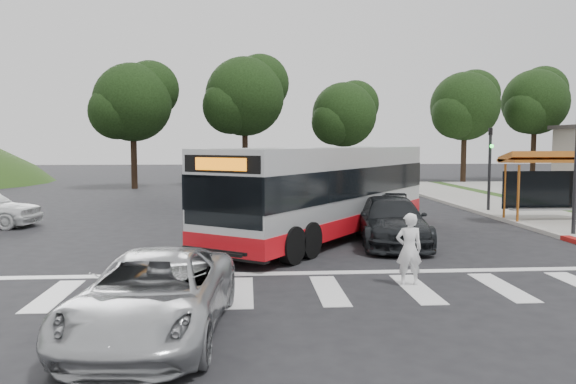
{
  "coord_description": "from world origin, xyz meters",
  "views": [
    {
      "loc": [
        -1.8,
        -17.23,
        3.3
      ],
      "look_at": [
        -0.41,
        2.12,
        1.6
      ],
      "focal_mm": 35.0,
      "sensor_mm": 36.0,
      "label": 1
    }
  ],
  "objects": [
    {
      "name": "tree_north_c",
      "position": [
        -9.92,
        24.06,
        6.29
      ],
      "size": [
        6.16,
        5.74,
        9.3
      ],
      "color": "black",
      "rests_on": "ground"
    },
    {
      "name": "sidewalk_east",
      "position": [
        11.0,
        8.0,
        0.06
      ],
      "size": [
        4.0,
        40.0,
        0.12
      ],
      "primitive_type": "cube",
      "color": "gray",
      "rests_on": "ground"
    },
    {
      "name": "crosswalk_ladder",
      "position": [
        0.0,
        -5.0,
        0.01
      ],
      "size": [
        18.0,
        2.6,
        0.01
      ],
      "primitive_type": "cube",
      "color": "silver",
      "rests_on": "ground"
    },
    {
      "name": "silver_suv_south",
      "position": [
        -3.41,
        -7.7,
        0.7
      ],
      "size": [
        2.74,
        5.23,
        1.41
      ],
      "primitive_type": "imported",
      "rotation": [
        0.0,
        0.0,
        -0.08
      ],
      "color": "#AAACAF",
      "rests_on": "ground"
    },
    {
      "name": "bus_shelter",
      "position": [
        10.8,
        5.1,
        2.35
      ],
      "size": [
        4.2,
        1.6,
        2.86
      ],
      "color": "#A7581B",
      "rests_on": "sidewalk_east"
    },
    {
      "name": "tree_north_b",
      "position": [
        6.07,
        28.06,
        5.66
      ],
      "size": [
        5.72,
        5.33,
        8.43
      ],
      "color": "black",
      "rests_on": "ground"
    },
    {
      "name": "ground",
      "position": [
        0.0,
        0.0,
        0.0
      ],
      "size": [
        140.0,
        140.0,
        0.0
      ],
      "primitive_type": "plane",
      "color": "black",
      "rests_on": "ground"
    },
    {
      "name": "tree_north_a",
      "position": [
        -1.92,
        26.07,
        6.92
      ],
      "size": [
        6.6,
        6.15,
        10.17
      ],
      "color": "black",
      "rests_on": "ground"
    },
    {
      "name": "pedestrian",
      "position": [
        1.91,
        -4.66,
        0.85
      ],
      "size": [
        0.62,
        0.41,
        1.69
      ],
      "primitive_type": "imported",
      "rotation": [
        0.0,
        0.0,
        3.15
      ],
      "color": "white",
      "rests_on": "ground"
    },
    {
      "name": "curb_east",
      "position": [
        9.0,
        8.0,
        0.07
      ],
      "size": [
        0.3,
        40.0,
        0.15
      ],
      "primitive_type": "cube",
      "color": "#9E9991",
      "rests_on": "ground"
    },
    {
      "name": "tree_ne_b",
      "position": [
        23.08,
        30.06,
        6.92
      ],
      "size": [
        6.16,
        5.74,
        10.02
      ],
      "color": "black",
      "rests_on": "ground"
    },
    {
      "name": "tree_ne_a",
      "position": [
        16.08,
        28.06,
        6.39
      ],
      "size": [
        6.16,
        5.74,
        9.3
      ],
      "color": "black",
      "rests_on": "parking_lot"
    },
    {
      "name": "dark_sedan",
      "position": [
        2.86,
        0.64,
        0.75
      ],
      "size": [
        2.66,
        5.39,
        1.51
      ],
      "primitive_type": "imported",
      "rotation": [
        0.0,
        0.0,
        -0.11
      ],
      "color": "black",
      "rests_on": "ground"
    },
    {
      "name": "transit_bus",
      "position": [
        1.02,
        2.24,
        1.57
      ],
      "size": [
        9.15,
        11.47,
        3.14
      ],
      "primitive_type": null,
      "rotation": [
        0.0,
        0.0,
        -0.61
      ],
      "color": "#B6B9BB",
      "rests_on": "ground"
    },
    {
      "name": "traffic_signal_ne_short",
      "position": [
        9.6,
        8.49,
        2.48
      ],
      "size": [
        0.18,
        0.37,
        4.0
      ],
      "color": "black",
      "rests_on": "ground"
    }
  ]
}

